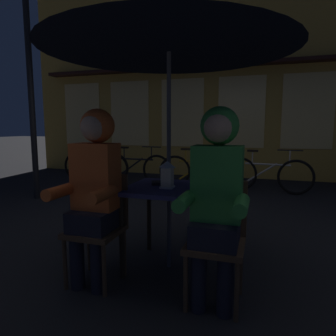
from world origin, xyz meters
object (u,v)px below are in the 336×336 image
at_px(patio_umbrella, 169,28).
at_px(chair_left, 99,221).
at_px(bicycle_nearest, 95,166).
at_px(bicycle_second, 136,168).
at_px(cafe_table, 169,198).
at_px(lantern, 167,174).
at_px(book, 163,183).
at_px(bicycle_third, 199,171).
at_px(person_left_hooded, 94,180).
at_px(street_lamp, 28,38).
at_px(chair_right, 217,234).
at_px(person_right_hooded, 217,187).
at_px(bicycle_fourth, 267,175).

bearing_deg(patio_umbrella, chair_left, -142.45).
distance_m(bicycle_nearest, bicycle_second, 0.99).
xyz_separation_m(cafe_table, lantern, (0.01, -0.07, 0.22)).
xyz_separation_m(cafe_table, book, (-0.09, 0.08, 0.11)).
xyz_separation_m(chair_left, bicycle_third, (-0.01, 4.02, -0.14)).
bearing_deg(patio_umbrella, bicycle_second, 117.76).
distance_m(person_left_hooded, bicycle_third, 4.11).
relative_size(patio_umbrella, street_lamp, 0.60).
xyz_separation_m(chair_right, person_right_hooded, (0.00, -0.06, 0.36)).
bearing_deg(chair_left, person_right_hooded, -3.39).
xyz_separation_m(bicycle_nearest, book, (2.82, -3.51, 0.41)).
distance_m(street_lamp, bicycle_nearest, 2.96).
xyz_separation_m(person_left_hooded, bicycle_fourth, (1.34, 3.98, -0.50)).
bearing_deg(bicycle_nearest, bicycle_third, 1.50).
distance_m(lantern, chair_left, 0.68).
distance_m(patio_umbrella, person_right_hooded, 1.37).
distance_m(bicycle_second, bicycle_third, 1.43).
relative_size(lantern, bicycle_third, 0.14).
height_order(bicycle_nearest, bicycle_fourth, same).
bearing_deg(chair_left, lantern, 31.77).
xyz_separation_m(cafe_table, bicycle_nearest, (-2.91, 3.59, -0.29)).
relative_size(chair_left, bicycle_second, 0.52).
relative_size(lantern, person_right_hooded, 0.17).
xyz_separation_m(cafe_table, bicycle_fourth, (0.86, 3.55, -0.29)).
bearing_deg(bicycle_second, book, -62.77).
xyz_separation_m(lantern, chair_left, (-0.49, -0.30, -0.37)).
xyz_separation_m(lantern, bicycle_nearest, (-2.92, 3.66, -0.51)).
bearing_deg(chair_right, person_right_hooded, -90.00).
xyz_separation_m(bicycle_nearest, bicycle_fourth, (3.77, -0.04, 0.00)).
bearing_deg(patio_umbrella, person_left_hooded, -138.43).
relative_size(cafe_table, bicycle_nearest, 0.44).
bearing_deg(book, lantern, -78.99).
bearing_deg(book, bicycle_second, 96.35).
bearing_deg(bicycle_nearest, chair_left, -58.49).
xyz_separation_m(person_left_hooded, bicycle_second, (-1.44, 4.07, -0.50)).
relative_size(lantern, chair_right, 0.27).
relative_size(person_left_hooded, person_right_hooded, 1.00).
relative_size(person_left_hooded, street_lamp, 0.36).
distance_m(chair_right, bicycle_second, 4.68).
bearing_deg(chair_right, bicycle_nearest, 130.55).
bearing_deg(bicycle_fourth, book, -105.23).
bearing_deg(lantern, cafe_table, 96.56).
relative_size(lantern, chair_left, 0.27).
height_order(lantern, book, lantern).
distance_m(patio_umbrella, chair_left, 1.68).
height_order(person_left_hooded, bicycle_third, person_left_hooded).
distance_m(bicycle_second, bicycle_fourth, 2.78).
height_order(person_right_hooded, book, person_right_hooded).
bearing_deg(person_left_hooded, chair_left, 90.00).
relative_size(cafe_table, book, 3.70).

